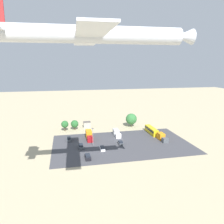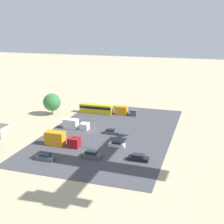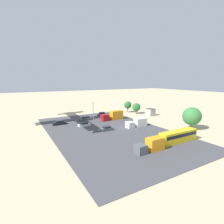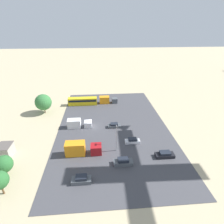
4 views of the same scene
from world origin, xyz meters
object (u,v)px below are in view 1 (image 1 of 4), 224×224
Objects in this scene: parked_truck_2 at (117,133)px; parked_car_4 at (102,148)px; parked_car_0 at (69,139)px; parked_truck_1 at (89,136)px; parked_truck_0 at (162,137)px; parked_car_2 at (121,143)px; parked_car_3 at (88,157)px; airplane at (94,35)px; bus at (151,130)px; shed_building at (87,125)px; parked_car_1 at (81,146)px.

parked_car_4 is at bearing 59.05° from parked_truck_2.
parked_car_0 reaches higher than parked_car_4.
parked_truck_1 is at bearing -75.35° from parked_car_4.
parked_car_2 is at bearing 3.44° from parked_truck_0.
airplane is (1.35, 31.90, 37.79)m from parked_car_3.
airplane is at bearing 78.63° from parked_car_4.
parked_car_3 is at bearing 34.18° from bus.
bus reaches higher than parked_car_2.
shed_building is 22.15m from parked_car_0.
bus is 10.25m from parked_truck_0.
parked_car_0 is at bearing -22.78° from parked_car_2.
parked_car_1 is 0.97× the size of parked_car_3.
airplane is (35.00, 54.75, 36.80)m from bus.
airplane is (7.84, 39.00, 37.85)m from parked_car_4.
parked_car_1 is 36.29m from parked_truck_0.
parked_truck_2 reaches higher than parked_car_0.
parked_truck_1 is (-9.10, -0.66, 0.94)m from parked_car_0.
shed_building is at bearing -41.82° from parked_truck_0.
parked_truck_0 is 0.81× the size of parked_truck_1.
parked_car_1 reaches higher than parked_car_2.
bus reaches higher than parked_car_4.
airplane reaches higher than parked_car_0.
shed_building is 34.56m from bus.
parked_car_2 is at bearing -142.80° from parked_car_3.
shed_building reaches higher than parked_car_1.
parked_car_4 is 0.56× the size of parked_truck_0.
parked_truck_0 is (-0.89, 10.21, -0.30)m from bus.
parked_truck_1 is (30.82, 1.75, -0.01)m from bus.
parked_truck_2 is at bearing -0.93° from bus.
parked_truck_1 is at bearing -175.86° from parked_car_0.
parked_truck_0 is (-19.42, -1.17, 0.75)m from parked_car_2.
parked_car_0 is 64.73m from airplane.
bus is 21.78m from parked_car_2.
parked_car_0 is 22.54m from parked_truck_2.
shed_building is 0.43× the size of parked_truck_1.
parked_truck_1 is 13.44m from parked_truck_2.
parked_car_3 is at bearing 82.37° from parked_truck_1.
parked_truck_2 is at bearing -171.31° from parked_truck_1.
bus reaches higher than parked_car_3.
bus is at bearing -161.29° from parked_car_1.
parked_car_1 is (5.45, 29.31, -0.85)m from shed_building.
parked_car_3 is (-1.70, 10.88, -0.04)m from parked_car_1.
parked_car_1 is at bearing 66.10° from parked_truck_1.
parked_car_4 is at bearing 30.11° from bus.
bus is 31.41m from parked_car_4.
bus is at bearing 179.07° from parked_truck_2.
shed_building is at bearing -95.33° from parked_car_3.
parked_truck_2 reaches higher than parked_car_2.
parked_car_2 is 0.11× the size of airplane.
parked_truck_1 is at bearing 8.69° from parked_truck_2.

